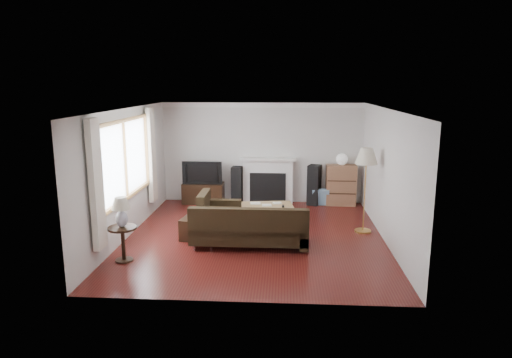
# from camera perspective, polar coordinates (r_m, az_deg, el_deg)

# --- Properties ---
(room) EXTENTS (5.10, 5.60, 2.54)m
(room) POSITION_cam_1_polar(r_m,az_deg,el_deg) (8.75, -0.13, 0.55)
(room) COLOR #4F1511
(room) RESTS_ON ground
(window) EXTENTS (0.12, 2.74, 1.54)m
(window) POSITION_cam_1_polar(r_m,az_deg,el_deg) (9.00, -15.99, 2.35)
(window) COLOR brown
(window) RESTS_ON room
(curtain_near) EXTENTS (0.10, 0.35, 2.10)m
(curtain_near) POSITION_cam_1_polar(r_m,az_deg,el_deg) (7.62, -19.34, -0.70)
(curtain_near) COLOR silver
(curtain_near) RESTS_ON room
(curtain_far) EXTENTS (0.10, 0.35, 2.10)m
(curtain_far) POSITION_cam_1_polar(r_m,az_deg,el_deg) (10.43, -12.92, 2.95)
(curtain_far) COLOR silver
(curtain_far) RESTS_ON room
(fireplace) EXTENTS (1.40, 0.26, 1.15)m
(fireplace) POSITION_cam_1_polar(r_m,az_deg,el_deg) (11.46, 1.49, -0.15)
(fireplace) COLOR white
(fireplace) RESTS_ON room
(tv_stand) EXTENTS (1.02, 0.46, 0.51)m
(tv_stand) POSITION_cam_1_polar(r_m,az_deg,el_deg) (11.56, -6.59, -1.75)
(tv_stand) COLOR black
(tv_stand) RESTS_ON ground
(television) EXTENTS (0.99, 0.13, 0.57)m
(television) POSITION_cam_1_polar(r_m,az_deg,el_deg) (11.45, -6.65, 0.87)
(television) COLOR black
(television) RESTS_ON tv_stand
(speaker_left) EXTENTS (0.28, 0.33, 0.93)m
(speaker_left) POSITION_cam_1_polar(r_m,az_deg,el_deg) (11.45, -2.38, -0.74)
(speaker_left) COLOR black
(speaker_left) RESTS_ON ground
(speaker_right) EXTENTS (0.37, 0.41, 0.99)m
(speaker_right) POSITION_cam_1_polar(r_m,az_deg,el_deg) (11.37, 7.27, -0.74)
(speaker_right) COLOR black
(speaker_right) RESTS_ON ground
(bookshelf) EXTENTS (0.73, 0.35, 1.00)m
(bookshelf) POSITION_cam_1_polar(r_m,az_deg,el_deg) (11.45, 10.57, -0.74)
(bookshelf) COLOR #8C5D41
(bookshelf) RESTS_ON ground
(globe_lamp) EXTENTS (0.28, 0.28, 0.28)m
(globe_lamp) POSITION_cam_1_polar(r_m,az_deg,el_deg) (11.33, 10.69, 2.43)
(globe_lamp) COLOR white
(globe_lamp) RESTS_ON bookshelf
(sectional_sofa) EXTENTS (2.33, 1.70, 0.75)m
(sectional_sofa) POSITION_cam_1_polar(r_m,az_deg,el_deg) (8.49, -0.79, -5.91)
(sectional_sofa) COLOR black
(sectional_sofa) RESTS_ON ground
(coffee_table) EXTENTS (1.16, 0.74, 0.43)m
(coffee_table) POSITION_cam_1_polar(r_m,az_deg,el_deg) (9.83, 1.36, -4.38)
(coffee_table) COLOR olive
(coffee_table) RESTS_ON ground
(footstool) EXTENTS (0.56, 0.56, 0.41)m
(footstool) POSITION_cam_1_polar(r_m,az_deg,el_deg) (8.98, -7.64, -6.14)
(footstool) COLOR black
(footstool) RESTS_ON ground
(floor_lamp) EXTENTS (0.58, 0.58, 1.72)m
(floor_lamp) POSITION_cam_1_polar(r_m,az_deg,el_deg) (9.39, 13.45, -1.42)
(floor_lamp) COLOR #C49144
(floor_lamp) RESTS_ON ground
(side_table) EXTENTS (0.48, 0.48, 0.60)m
(side_table) POSITION_cam_1_polar(r_m,az_deg,el_deg) (8.12, -16.26, -7.80)
(side_table) COLOR black
(side_table) RESTS_ON ground
(table_lamp) EXTENTS (0.31, 0.31, 0.51)m
(table_lamp) POSITION_cam_1_polar(r_m,az_deg,el_deg) (7.96, -16.50, -4.03)
(table_lamp) COLOR silver
(table_lamp) RESTS_ON side_table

